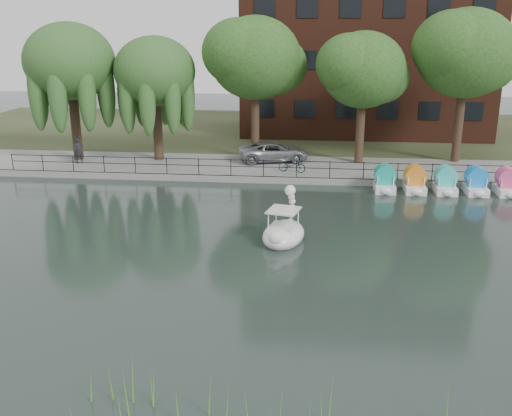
% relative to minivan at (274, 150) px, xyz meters
% --- Properties ---
extents(ground_plane, '(120.00, 120.00, 0.00)m').
position_rel_minivan_xyz_m(ground_plane, '(-0.35, -17.23, -1.15)').
color(ground_plane, '#33423C').
extents(promenade, '(40.00, 6.00, 0.40)m').
position_rel_minivan_xyz_m(promenade, '(-0.35, -1.23, -0.95)').
color(promenade, gray).
rests_on(promenade, ground_plane).
extents(kerb, '(40.00, 0.25, 0.40)m').
position_rel_minivan_xyz_m(kerb, '(-0.35, -4.18, -0.95)').
color(kerb, gray).
rests_on(kerb, ground_plane).
extents(land_strip, '(60.00, 22.00, 0.36)m').
position_rel_minivan_xyz_m(land_strip, '(-0.35, 12.77, -0.97)').
color(land_strip, '#47512D').
rests_on(land_strip, ground_plane).
extents(railing, '(32.00, 0.05, 1.00)m').
position_rel_minivan_xyz_m(railing, '(-0.35, -3.98, -0.00)').
color(railing, black).
rests_on(railing, promenade).
extents(apartment_building, '(20.00, 10.07, 18.00)m').
position_rel_minivan_xyz_m(apartment_building, '(6.65, 12.74, 8.21)').
color(apartment_building, '#4C1E16').
rests_on(apartment_building, land_strip).
extents(willow_left, '(5.88, 5.88, 9.01)m').
position_rel_minivan_xyz_m(willow_left, '(-13.35, -0.73, 5.72)').
color(willow_left, '#473323').
rests_on(willow_left, promenade).
extents(willow_mid, '(5.32, 5.32, 8.15)m').
position_rel_minivan_xyz_m(willow_mid, '(-7.85, -0.23, 5.10)').
color(willow_mid, '#473323').
rests_on(willow_mid, promenade).
extents(broadleaf_center, '(6.00, 6.00, 9.25)m').
position_rel_minivan_xyz_m(broadleaf_center, '(-1.35, 0.77, 5.91)').
color(broadleaf_center, '#473323').
rests_on(broadleaf_center, promenade).
extents(broadleaf_right, '(5.40, 5.40, 8.32)m').
position_rel_minivan_xyz_m(broadleaf_right, '(5.65, 0.27, 5.24)').
color(broadleaf_right, '#473323').
rests_on(broadleaf_right, promenade).
extents(broadleaf_far, '(6.30, 6.30, 9.71)m').
position_rel_minivan_xyz_m(broadleaf_far, '(12.15, 1.27, 6.25)').
color(broadleaf_far, '#473323').
rests_on(broadleaf_far, promenade).
extents(minivan, '(3.72, 5.82, 1.50)m').
position_rel_minivan_xyz_m(minivan, '(0.00, 0.00, 0.00)').
color(minivan, gray).
rests_on(minivan, promenade).
extents(bicycle, '(1.00, 1.81, 1.00)m').
position_rel_minivan_xyz_m(bicycle, '(1.34, -2.88, -0.25)').
color(bicycle, gray).
rests_on(bicycle, promenade).
extents(pedestrian, '(0.85, 0.73, 1.98)m').
position_rel_minivan_xyz_m(pedestrian, '(-12.78, -1.93, 0.24)').
color(pedestrian, black).
rests_on(pedestrian, promenade).
extents(swan_boat, '(2.35, 3.10, 2.35)m').
position_rel_minivan_xyz_m(swan_boat, '(1.46, -13.83, -0.63)').
color(swan_boat, white).
rests_on(swan_boat, ground_plane).
extents(pedal_boat_row, '(7.95, 1.70, 1.40)m').
position_rel_minivan_xyz_m(pedal_boat_row, '(10.18, -5.19, -0.54)').
color(pedal_boat_row, white).
rests_on(pedal_boat_row, ground_plane).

